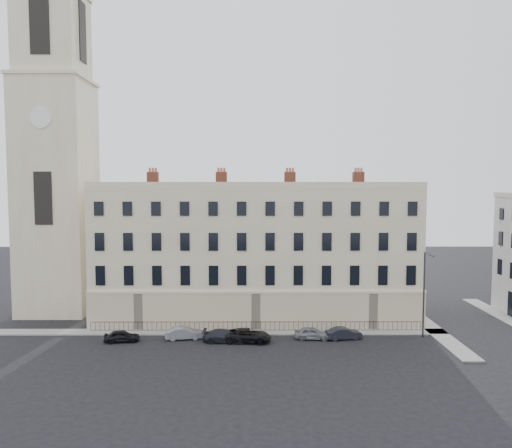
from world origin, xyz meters
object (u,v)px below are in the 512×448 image
object	(u,v)px
car_f	(344,333)
streetlamp	(425,291)
car_d	(248,335)
car_e	(312,333)
car_c	(225,336)
car_b	(184,333)
car_a	(122,336)

from	to	relation	value
car_f	streetlamp	distance (m)	9.24
car_d	car_f	distance (m)	9.70
car_d	car_e	size ratio (longest dim) A/B	1.31
car_c	car_e	xyz separation A→B (m)	(8.73, 0.88, -0.01)
car_c	car_f	xyz separation A→B (m)	(11.93, 0.85, -0.02)
car_b	car_c	bearing A→B (deg)	-113.00
car_a	car_f	size ratio (longest dim) A/B	0.95
car_a	car_e	bearing A→B (deg)	-96.23
streetlamp	car_b	bearing A→B (deg)	-167.46
car_c	car_f	world-z (taller)	car_c
car_a	car_d	bearing A→B (deg)	-98.83
car_d	car_e	distance (m)	6.52
car_b	streetlamp	size ratio (longest dim) A/B	0.43
car_a	car_e	world-z (taller)	car_e
car_e	car_a	bearing A→B (deg)	97.18
car_f	streetlamp	size ratio (longest dim) A/B	0.42
car_c	car_d	distance (m)	2.27
car_e	car_f	distance (m)	3.20
car_a	car_d	size ratio (longest dim) A/B	0.73
streetlamp	car_a	bearing A→B (deg)	-165.98
car_d	car_f	world-z (taller)	car_d
car_a	car_c	world-z (taller)	car_c
car_e	car_c	bearing A→B (deg)	100.49
car_e	car_d	bearing A→B (deg)	102.14
car_a	car_b	distance (m)	6.10
car_a	car_d	world-z (taller)	car_d
car_e	streetlamp	distance (m)	12.17
car_d	car_e	bearing A→B (deg)	-77.02
car_a	car_d	distance (m)	12.42
car_a	car_f	world-z (taller)	car_f
car_a	streetlamp	distance (m)	30.60
car_b	car_c	xyz separation A→B (m)	(4.11, -0.96, 0.00)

